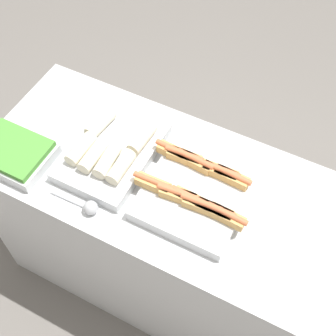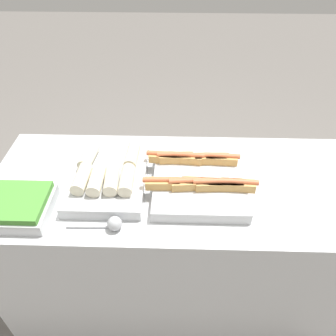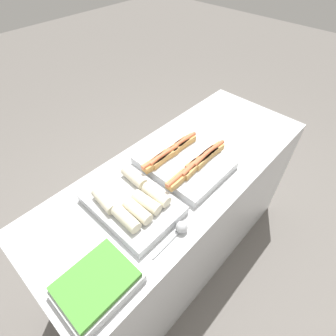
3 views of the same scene
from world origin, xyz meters
name	(u,v)px [view 3 (image 3 of 3)]	position (x,y,z in m)	size (l,w,h in m)	color
ground_plane	(176,250)	(0.00, 0.00, 0.00)	(12.00, 12.00, 0.00)	slate
counter	(178,217)	(0.00, 0.00, 0.47)	(1.74, 0.68, 0.93)	silver
tray_hotdogs	(184,161)	(0.03, 0.00, 0.97)	(0.45, 0.45, 0.10)	silver
tray_wraps	(133,203)	(-0.35, -0.01, 0.97)	(0.31, 0.44, 0.11)	silver
tray_side_front	(97,284)	(-0.69, -0.19, 0.97)	(0.29, 0.23, 0.07)	silver
serving_spoon_near	(180,229)	(-0.30, -0.26, 0.96)	(0.21, 0.06, 0.06)	#B2B5BA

